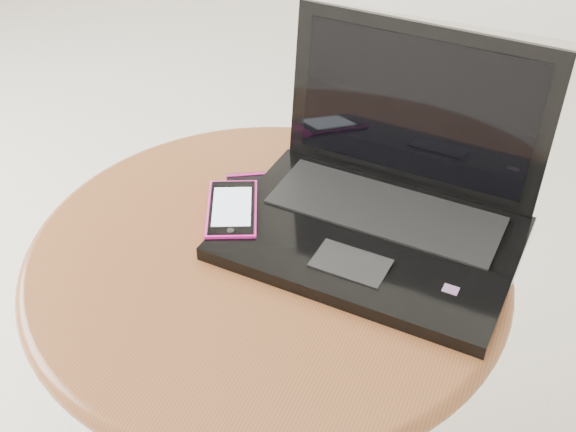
% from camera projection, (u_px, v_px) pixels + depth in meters
% --- Properties ---
extents(table, '(0.63, 0.63, 0.50)m').
position_uv_depth(table, '(268.00, 309.00, 1.01)').
color(table, '#57331D').
rests_on(table, ground).
extents(laptop, '(0.39, 0.31, 0.24)m').
position_uv_depth(laptop, '(384.00, 199.00, 0.96)').
color(laptop, black).
rests_on(laptop, table).
extents(phone_black, '(0.11, 0.13, 0.01)m').
position_uv_depth(phone_black, '(250.00, 198.00, 1.03)').
color(phone_black, black).
rests_on(phone_black, table).
extents(phone_pink, '(0.11, 0.14, 0.01)m').
position_uv_depth(phone_pink, '(232.00, 210.00, 0.99)').
color(phone_pink, '#F1209C').
rests_on(phone_pink, phone_black).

